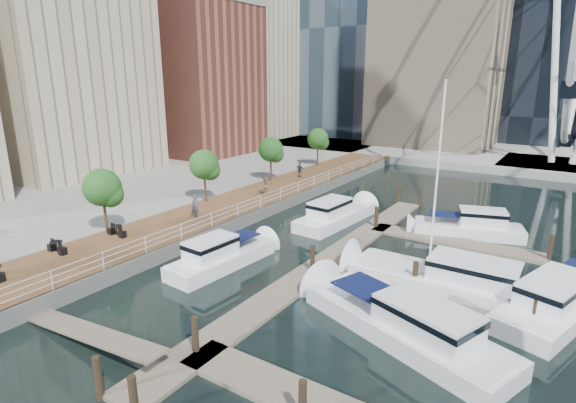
% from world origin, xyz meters
% --- Properties ---
extents(ground, '(520.00, 520.00, 0.00)m').
position_xyz_m(ground, '(0.00, 0.00, 0.00)').
color(ground, black).
rests_on(ground, ground).
extents(boardwalk, '(6.00, 60.00, 1.00)m').
position_xyz_m(boardwalk, '(-9.00, 15.00, 0.50)').
color(boardwalk, brown).
rests_on(boardwalk, ground).
extents(seawall, '(0.25, 60.00, 1.00)m').
position_xyz_m(seawall, '(-6.00, 15.00, 0.50)').
color(seawall, '#595954').
rests_on(seawall, ground).
extents(land_inland, '(48.00, 90.00, 1.00)m').
position_xyz_m(land_inland, '(-36.00, 15.00, 0.50)').
color(land_inland, gray).
rests_on(land_inland, ground).
extents(land_far, '(200.00, 114.00, 1.00)m').
position_xyz_m(land_far, '(0.00, 102.00, 0.50)').
color(land_far, gray).
rests_on(land_far, ground).
extents(pier, '(14.00, 12.00, 1.00)m').
position_xyz_m(pier, '(14.00, 52.00, 0.50)').
color(pier, gray).
rests_on(pier, ground).
extents(railing, '(0.10, 60.00, 1.05)m').
position_xyz_m(railing, '(-6.10, 15.00, 1.52)').
color(railing, white).
rests_on(railing, boardwalk).
extents(floating_docks, '(16.00, 34.00, 2.60)m').
position_xyz_m(floating_docks, '(7.97, 9.98, 0.49)').
color(floating_docks, '#6D6051').
rests_on(floating_docks, ground).
extents(midrise_condos, '(19.00, 67.00, 28.00)m').
position_xyz_m(midrise_condos, '(-33.57, 26.82, 13.42)').
color(midrise_condos, '#BCAD8E').
rests_on(midrise_condos, ground).
extents(street_trees, '(2.60, 42.60, 4.60)m').
position_xyz_m(street_trees, '(-11.40, 14.00, 4.29)').
color(street_trees, '#3F2B1C').
rests_on(street_trees, ground).
extents(cafe_tables, '(2.50, 13.70, 0.74)m').
position_xyz_m(cafe_tables, '(-10.40, -2.00, 1.37)').
color(cafe_tables, black).
rests_on(cafe_tables, ground).
extents(yacht_foreground, '(11.77, 6.87, 2.15)m').
position_xyz_m(yacht_foreground, '(9.98, 4.25, 0.00)').
color(yacht_foreground, silver).
rests_on(yacht_foreground, ground).
extents(pedestrian_near, '(0.78, 0.62, 1.86)m').
position_xyz_m(pedestrian_near, '(-8.66, 10.00, 1.93)').
color(pedestrian_near, '#4F526A').
rests_on(pedestrian_near, boardwalk).
extents(pedestrian_mid, '(0.99, 1.04, 1.70)m').
position_xyz_m(pedestrian_mid, '(-8.52, 18.82, 1.85)').
color(pedestrian_mid, '#84725B').
rests_on(pedestrian_mid, boardwalk).
extents(pedestrian_far, '(0.98, 0.43, 1.65)m').
position_xyz_m(pedestrian_far, '(-9.66, 27.01, 1.82)').
color(pedestrian_far, '#363C43').
rests_on(pedestrian_far, boardwalk).
extents(moored_yachts, '(22.90, 33.54, 11.50)m').
position_xyz_m(moored_yachts, '(9.22, 9.80, 0.00)').
color(moored_yachts, white).
rests_on(moored_yachts, ground).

